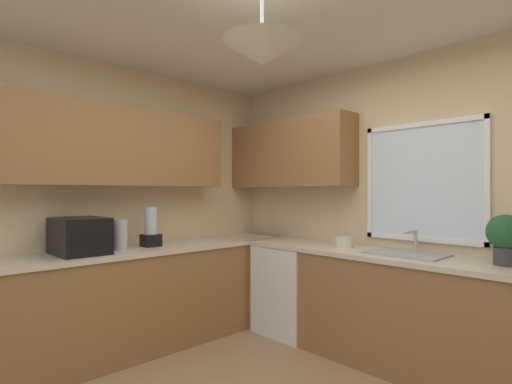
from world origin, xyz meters
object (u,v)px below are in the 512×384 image
at_px(dishwasher, 293,289).
at_px(bowl, 344,242).
at_px(blender_appliance, 151,229).
at_px(microwave, 79,236).
at_px(potted_plant, 506,236).
at_px(sink_assembly, 407,253).
at_px(kettle, 121,235).

distance_m(dishwasher, bowl, 0.78).
xyz_separation_m(bowl, blender_appliance, (-1.24, -1.23, 0.12)).
height_order(microwave, potted_plant, potted_plant).
bearing_deg(bowl, microwave, -123.70).
bearing_deg(dishwasher, microwave, -109.80).
bearing_deg(dishwasher, sink_assembly, 1.80).
distance_m(microwave, kettle, 0.34).
bearing_deg(bowl, kettle, -128.68).
bearing_deg(dishwasher, potted_plant, 2.49).
bearing_deg(kettle, dishwasher, 66.86).
xyz_separation_m(dishwasher, blender_appliance, (-0.66, -1.20, 0.63)).
bearing_deg(potted_plant, bowl, -177.72).
bearing_deg(blender_appliance, sink_assembly, 34.19).
height_order(kettle, potted_plant, potted_plant).
relative_size(microwave, potted_plant, 1.39).
distance_m(sink_assembly, blender_appliance, 2.21).
relative_size(microwave, blender_appliance, 1.33).
height_order(kettle, bowl, kettle).
height_order(bowl, blender_appliance, blender_appliance).
distance_m(dishwasher, kettle, 1.74).
bearing_deg(microwave, blender_appliance, 90.00).
xyz_separation_m(sink_assembly, bowl, (-0.58, -0.01, 0.03)).
height_order(sink_assembly, potted_plant, potted_plant).
distance_m(dishwasher, sink_assembly, 1.26).
distance_m(dishwasher, blender_appliance, 1.51).
bearing_deg(microwave, kettle, 86.59).
distance_m(potted_plant, bowl, 1.26).
bearing_deg(potted_plant, microwave, -142.53).
distance_m(kettle, sink_assembly, 2.37).
height_order(potted_plant, blender_appliance, blender_appliance).
bearing_deg(potted_plant, sink_assembly, -176.30).
bearing_deg(sink_assembly, blender_appliance, -145.81).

